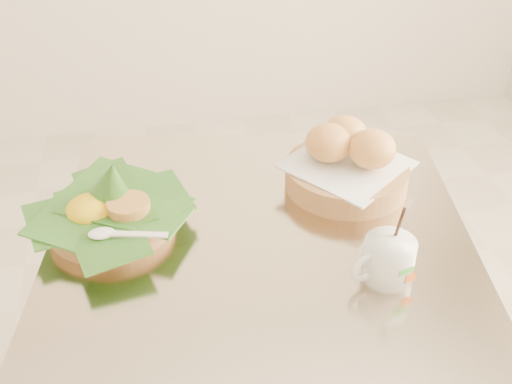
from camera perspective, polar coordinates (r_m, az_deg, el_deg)
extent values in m
cube|color=beige|center=(1.08, 0.42, -4.60)|extent=(0.81, 0.81, 0.03)
cylinder|color=#A97C48|center=(1.11, -12.80, -2.17)|extent=(0.21, 0.21, 0.04)
cone|color=#225117|center=(1.09, -12.78, 0.82)|extent=(0.12, 0.13, 0.11)
ellipsoid|color=yellow|center=(1.10, -14.54, -1.52)|extent=(0.08, 0.08, 0.04)
cylinder|color=#CC9347|center=(1.08, -11.26, -1.26)|extent=(0.07, 0.07, 0.02)
cylinder|color=#A97C48|center=(1.20, 8.02, 1.48)|extent=(0.23, 0.23, 0.05)
cube|color=white|center=(1.19, 8.11, 2.45)|extent=(0.27, 0.27, 0.01)
ellipsoid|color=#C06F2C|center=(1.17, 6.48, 4.38)|extent=(0.09, 0.09, 0.07)
ellipsoid|color=#C06F2C|center=(1.17, 10.27, 3.78)|extent=(0.09, 0.09, 0.07)
ellipsoid|color=#C06F2C|center=(1.20, 7.84, 5.09)|extent=(0.09, 0.09, 0.07)
cylinder|color=white|center=(1.00, 11.71, -5.88)|extent=(0.08, 0.08, 0.07)
torus|color=white|center=(0.97, 9.66, -6.66)|extent=(0.05, 0.02, 0.05)
cylinder|color=#432313|center=(0.98, 11.91, -4.53)|extent=(0.07, 0.07, 0.01)
cylinder|color=black|center=(0.97, 12.50, -3.17)|extent=(0.01, 0.04, 0.10)
cube|color=green|center=(0.97, 13.23, -6.89)|extent=(0.03, 0.01, 0.01)
cube|color=orange|center=(0.99, 13.57, -7.43)|extent=(0.02, 0.01, 0.02)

